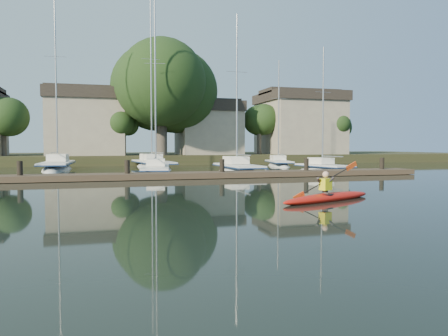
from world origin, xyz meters
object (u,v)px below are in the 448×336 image
object	(u,v)px
sailboat_6	(153,170)
sailboat_7	(279,168)
kayak	(328,196)
sailboat_4	(324,174)
sailboat_5	(57,172)
sailboat_3	(238,175)
dock	(176,175)
sailboat_2	(156,177)

from	to	relation	value
sailboat_6	sailboat_7	size ratio (longest dim) A/B	1.46
kayak	sailboat_4	xyz separation A→B (m)	(8.78, 16.26, -0.37)
sailboat_5	sailboat_6	bearing A→B (deg)	8.13
sailboat_3	kayak	bearing A→B (deg)	-96.77
sailboat_3	sailboat_7	distance (m)	11.19
dock	sailboat_4	xyz separation A→B (m)	(12.43, 3.82, -0.38)
dock	sailboat_7	bearing A→B (deg)	46.38
sailboat_6	sailboat_7	xyz separation A→B (m)	(12.50, -0.16, 0.02)
sailboat_5	sailboat_7	world-z (taller)	sailboat_5
sailboat_3	sailboat_7	bearing A→B (deg)	50.30
kayak	dock	xyz separation A→B (m)	(-3.64, 12.44, 0.01)
kayak	sailboat_3	size ratio (longest dim) A/B	0.36
dock	sailboat_3	bearing A→B (deg)	39.52
dock	sailboat_7	size ratio (longest dim) A/B	2.90
dock	sailboat_6	size ratio (longest dim) A/B	1.99
kayak	sailboat_2	world-z (taller)	sailboat_2
dock	sailboat_7	xyz separation A→B (m)	(12.60, 13.22, -0.38)
sailboat_4	sailboat_5	xyz separation A→B (m)	(-20.51, 8.69, -0.03)
dock	sailboat_2	bearing A→B (deg)	99.73
kayak	dock	distance (m)	12.96
kayak	sailboat_3	distance (m)	17.11
sailboat_2	sailboat_7	world-z (taller)	sailboat_2
kayak	sailboat_4	size ratio (longest dim) A/B	0.43
sailboat_6	sailboat_7	bearing A→B (deg)	-7.69
sailboat_2	sailboat_4	xyz separation A→B (m)	(13.16, -0.47, -0.01)
dock	sailboat_6	world-z (taller)	sailboat_6
kayak	dock	world-z (taller)	kayak
sailboat_7	sailboat_4	bearing A→B (deg)	-79.16
kayak	sailboat_7	distance (m)	27.19
dock	sailboat_2	world-z (taller)	sailboat_2
dock	sailboat_3	size ratio (longest dim) A/B	2.55
sailboat_2	sailboat_4	size ratio (longest dim) A/B	1.24
kayak	sailboat_6	bearing A→B (deg)	74.88
kayak	sailboat_3	world-z (taller)	sailboat_3
dock	sailboat_5	size ratio (longest dim) A/B	2.06
sailboat_2	sailboat_4	distance (m)	13.17
sailboat_7	kayak	bearing A→B (deg)	-97.31
kayak	dock	bearing A→B (deg)	83.39
sailboat_4	sailboat_7	size ratio (longest dim) A/B	0.94
sailboat_4	sailboat_6	size ratio (longest dim) A/B	0.64
sailboat_4	sailboat_7	distance (m)	9.41
sailboat_5	sailboat_7	distance (m)	20.71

